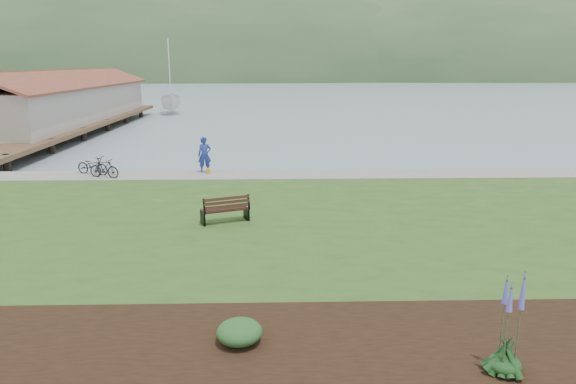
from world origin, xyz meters
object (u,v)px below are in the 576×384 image
Objects in this scene: person at (204,152)px; park_bench at (226,209)px; bicycle_a at (93,165)px; sailboat at (172,114)px.

park_bench is at bearing -87.98° from person.
park_bench is 11.25m from bicycle_a.
person reaches higher than bicycle_a.
park_bench is at bearing -115.92° from bicycle_a.
park_bench is 0.06× the size of sailboat.
bicycle_a is 36.89m from sailboat.
bicycle_a is at bearing 172.88° from person.
person is 1.19× the size of bicycle_a.
sailboat is (-3.07, 36.75, -0.89)m from bicycle_a.
person is at bearing 81.11° from park_bench.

